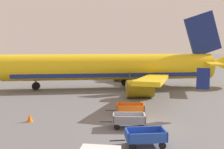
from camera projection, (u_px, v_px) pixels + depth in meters
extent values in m
plane|color=slate|center=(139.00, 125.00, 19.91)|extent=(220.00, 220.00, 0.00)
cylinder|color=yellow|center=(110.00, 67.00, 35.86)|extent=(30.20, 8.64, 3.70)
cube|color=navy|center=(110.00, 74.00, 35.98)|extent=(27.21, 7.96, 0.56)
cone|color=yellow|center=(223.00, 62.00, 37.62)|extent=(5.02, 4.22, 3.52)
cube|color=yellow|center=(154.00, 79.00, 28.14)|extent=(9.02, 12.44, 1.35)
cube|color=navy|center=(203.00, 79.00, 21.89)|extent=(1.04, 0.75, 1.90)
cylinder|color=#856D0E|center=(140.00, 89.00, 29.72)|extent=(3.50, 2.60, 2.10)
cube|color=yellow|center=(128.00, 66.00, 44.62)|extent=(5.33, 13.25, 1.35)
cube|color=navy|center=(135.00, 59.00, 51.19)|extent=(1.12, 0.43, 1.90)
cylinder|color=#856D0E|center=(123.00, 75.00, 43.12)|extent=(3.50, 2.60, 2.10)
cube|color=navy|center=(203.00, 34.00, 36.74)|extent=(5.95, 1.35, 6.88)
cube|color=yellow|center=(214.00, 64.00, 34.12)|extent=(4.00, 5.44, 0.24)
cube|color=yellow|center=(194.00, 61.00, 40.43)|extent=(2.54, 5.41, 0.24)
cylinder|color=#4C4C51|center=(36.00, 79.00, 34.93)|extent=(0.20, 0.20, 2.04)
cylinder|color=black|center=(36.00, 86.00, 35.06)|extent=(1.16, 0.63, 1.10)
cylinder|color=#4C4C51|center=(130.00, 80.00, 34.15)|extent=(0.20, 0.20, 2.04)
cylinder|color=black|center=(130.00, 87.00, 34.28)|extent=(1.16, 0.63, 1.10)
cylinder|color=#4C4C51|center=(125.00, 76.00, 38.49)|extent=(0.20, 0.20, 2.04)
cylinder|color=black|center=(125.00, 82.00, 38.62)|extent=(1.16, 0.63, 1.10)
cube|color=#234CB2|center=(146.00, 139.00, 15.83)|extent=(2.70, 1.80, 0.08)
cube|color=#234CB2|center=(148.00, 138.00, 15.15)|extent=(2.48, 0.52, 0.55)
cube|color=#234CB2|center=(143.00, 130.00, 16.43)|extent=(2.48, 0.52, 0.55)
cube|color=#234CB2|center=(127.00, 135.00, 15.66)|extent=(0.33, 1.40, 0.55)
cube|color=#234CB2|center=(164.00, 133.00, 15.92)|extent=(0.33, 1.40, 0.55)
cylinder|color=#2D2D33|center=(118.00, 141.00, 15.65)|extent=(1.00, 0.25, 0.08)
cylinder|color=black|center=(133.00, 147.00, 15.21)|extent=(0.46, 0.23, 0.44)
cylinder|color=black|center=(129.00, 140.00, 16.32)|extent=(0.46, 0.23, 0.44)
cylinder|color=black|center=(162.00, 146.00, 15.41)|extent=(0.46, 0.23, 0.44)
cylinder|color=black|center=(157.00, 139.00, 16.51)|extent=(0.46, 0.23, 0.44)
cube|color=gray|center=(129.00, 122.00, 19.32)|extent=(2.80, 2.08, 0.08)
cube|color=gray|center=(129.00, 120.00, 18.63)|extent=(2.42, 0.84, 0.55)
cube|color=gray|center=(129.00, 115.00, 19.92)|extent=(2.42, 0.84, 0.55)
cube|color=gray|center=(114.00, 118.00, 19.31)|extent=(0.51, 1.37, 0.55)
cube|color=gray|center=(145.00, 118.00, 19.25)|extent=(0.51, 1.37, 0.55)
cylinder|color=#2D2D33|center=(106.00, 122.00, 19.37)|extent=(0.98, 0.37, 0.08)
cylinder|color=black|center=(117.00, 127.00, 18.82)|extent=(0.47, 0.28, 0.44)
cylinder|color=black|center=(117.00, 122.00, 19.93)|extent=(0.47, 0.28, 0.44)
cylinder|color=black|center=(142.00, 127.00, 18.77)|extent=(0.47, 0.28, 0.44)
cylinder|color=black|center=(140.00, 123.00, 19.88)|extent=(0.47, 0.28, 0.44)
cube|color=orange|center=(130.00, 110.00, 22.55)|extent=(2.83, 2.16, 0.08)
cube|color=orange|center=(130.00, 109.00, 21.87)|extent=(2.39, 0.93, 0.55)
cube|color=orange|center=(130.00, 105.00, 23.15)|extent=(2.39, 0.93, 0.55)
cube|color=orange|center=(117.00, 107.00, 22.59)|extent=(0.56, 1.35, 0.55)
cube|color=orange|center=(144.00, 107.00, 22.43)|extent=(0.56, 1.35, 0.55)
cylinder|color=#2D2D33|center=(111.00, 110.00, 22.67)|extent=(0.97, 0.41, 0.08)
cylinder|color=black|center=(120.00, 115.00, 22.09)|extent=(0.47, 0.30, 0.44)
cylinder|color=black|center=(120.00, 111.00, 23.20)|extent=(0.47, 0.30, 0.44)
cylinder|color=black|center=(141.00, 115.00, 21.96)|extent=(0.47, 0.30, 0.44)
cylinder|color=black|center=(140.00, 112.00, 23.07)|extent=(0.47, 0.30, 0.44)
cone|color=orange|center=(30.00, 118.00, 20.79)|extent=(0.50, 0.50, 0.66)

